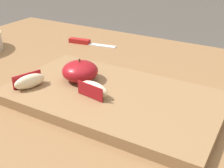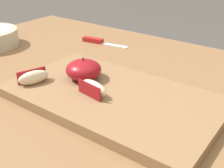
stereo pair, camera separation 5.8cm
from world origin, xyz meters
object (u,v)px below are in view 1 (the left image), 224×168
cutting_board (112,97)px  apple_wedge_middle (30,81)px  apple_half_skin_up (80,71)px  apple_wedge_back (94,89)px  paring_knife (83,42)px

cutting_board → apple_wedge_middle: 0.18m
apple_half_skin_up → apple_wedge_back: apple_half_skin_up is taller
apple_wedge_back → paring_knife: (-0.24, 0.31, -0.03)m
paring_knife → apple_half_skin_up: bearing=-55.9°
apple_wedge_middle → paring_knife: (-0.11, 0.35, -0.03)m
apple_wedge_middle → apple_wedge_back: same height
cutting_board → apple_wedge_middle: (-0.16, -0.07, 0.03)m
apple_wedge_back → paring_knife: 0.39m
cutting_board → paring_knife: size_ratio=2.71×
apple_wedge_back → cutting_board: bearing=48.3°
apple_half_skin_up → apple_wedge_back: (0.07, -0.05, -0.01)m
cutting_board → apple_half_skin_up: 0.10m
cutting_board → apple_wedge_middle: apple_wedge_middle is taller
apple_half_skin_up → paring_knife: 0.32m
apple_half_skin_up → paring_knife: (-0.18, 0.26, -0.04)m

